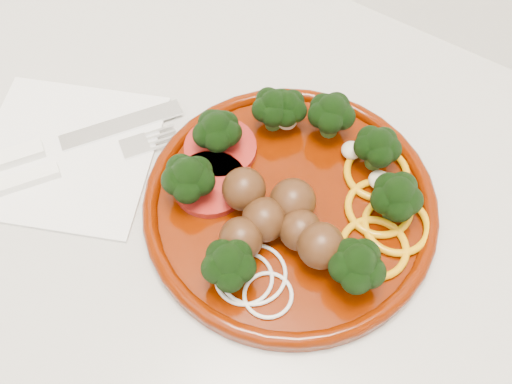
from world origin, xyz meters
The scene contains 5 objects.
counter centered at (0.00, 1.70, 0.45)m, with size 2.40×0.60×0.90m.
plate centered at (0.08, 1.73, 0.92)m, with size 0.27×0.27×0.06m.
napkin centered at (-0.13, 1.66, 0.90)m, with size 0.16×0.16×0.00m, color white.
knife centered at (-0.15, 1.65, 0.91)m, with size 0.14×0.20×0.01m.
fork centered at (-0.13, 1.63, 0.91)m, with size 0.13×0.17×0.01m.
Camera 1 is at (0.21, 1.47, 1.41)m, focal length 45.00 mm.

